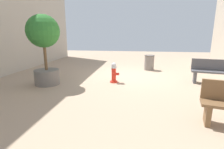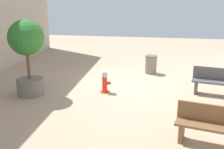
% 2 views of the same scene
% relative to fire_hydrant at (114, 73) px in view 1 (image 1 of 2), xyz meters
% --- Properties ---
extents(ground_plane, '(23.40, 23.40, 0.00)m').
position_rel_fire_hydrant_xyz_m(ground_plane, '(-0.66, -1.33, -0.40)').
color(ground_plane, tan).
extents(fire_hydrant, '(0.38, 0.41, 0.81)m').
position_rel_fire_hydrant_xyz_m(fire_hydrant, '(0.00, 0.00, 0.00)').
color(fire_hydrant, red).
rests_on(fire_hydrant, ground_plane).
extents(bench_near, '(1.64, 0.75, 0.95)m').
position_rel_fire_hydrant_xyz_m(bench_near, '(-3.85, -0.38, 0.09)').
color(bench_near, '#4C4C51').
rests_on(bench_near, ground_plane).
extents(planter_tree, '(1.20, 1.20, 2.61)m').
position_rel_fire_hydrant_xyz_m(planter_tree, '(2.52, 0.65, 1.23)').
color(planter_tree, slate).
rests_on(planter_tree, ground_plane).
extents(trash_bin, '(0.53, 0.53, 0.81)m').
position_rel_fire_hydrant_xyz_m(trash_bin, '(-1.55, -2.72, 0.01)').
color(trash_bin, slate).
rests_on(trash_bin, ground_plane).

